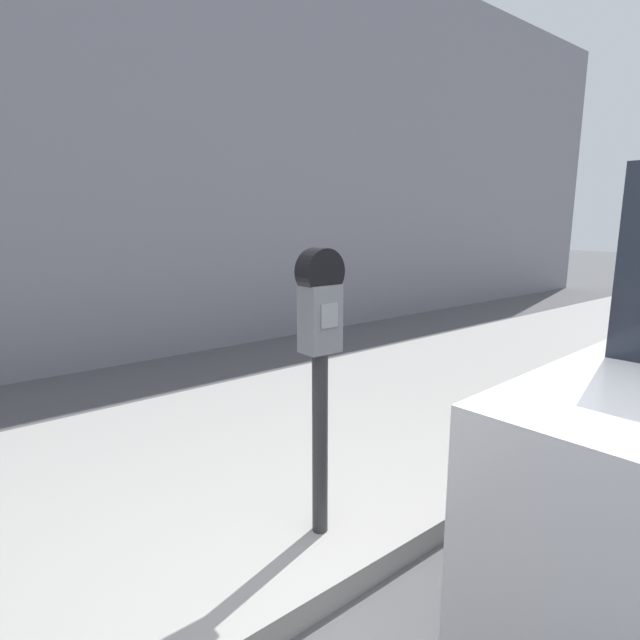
% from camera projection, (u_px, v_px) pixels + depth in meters
% --- Properties ---
extents(sidewalk, '(24.00, 2.80, 0.13)m').
position_uv_depth(sidewalk, '(174.00, 481.00, 3.16)').
color(sidewalk, '#9E9B96').
rests_on(sidewalk, ground_plane).
extents(building_facade, '(24.00, 0.30, 5.67)m').
position_uv_depth(building_facade, '(29.00, 107.00, 5.12)').
color(building_facade, gray).
rests_on(building_facade, ground_plane).
extents(parking_meter, '(0.22, 0.14, 1.43)m').
position_uv_depth(parking_meter, '(320.00, 348.00, 2.37)').
color(parking_meter, '#2D2D30').
rests_on(parking_meter, sidewalk).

